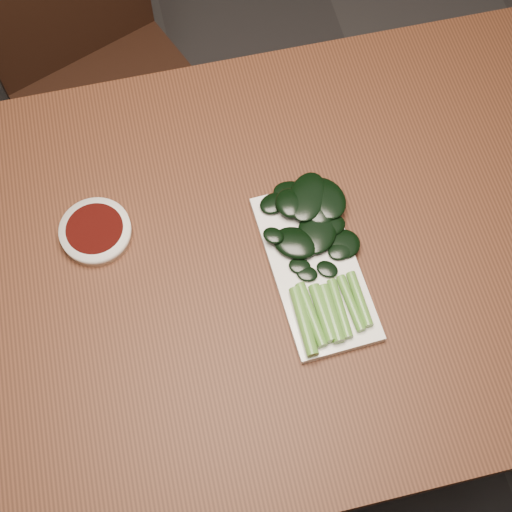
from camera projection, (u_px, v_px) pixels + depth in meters
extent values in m
plane|color=#323030|center=(247.00, 382.00, 1.81)|extent=(6.00, 6.00, 0.00)
cube|color=#492514|center=(242.00, 265.00, 1.15)|extent=(1.40, 0.80, 0.04)
cylinder|color=#492514|center=(476.00, 147.00, 1.69)|extent=(0.05, 0.05, 0.71)
cube|color=black|center=(119.00, 108.00, 1.65)|extent=(0.51, 0.51, 0.04)
cylinder|color=black|center=(111.00, 241.00, 1.75)|extent=(0.04, 0.04, 0.41)
cylinder|color=black|center=(223.00, 175.00, 1.83)|extent=(0.04, 0.04, 0.41)
cylinder|color=black|center=(47.00, 148.00, 1.87)|extent=(0.04, 0.04, 0.41)
cylinder|color=black|center=(156.00, 89.00, 1.95)|extent=(0.04, 0.04, 0.41)
cylinder|color=white|center=(96.00, 232.00, 1.14)|extent=(0.11, 0.11, 0.02)
cylinder|color=#330804|center=(95.00, 229.00, 1.13)|extent=(0.09, 0.09, 0.00)
cube|color=white|center=(315.00, 267.00, 1.12)|extent=(0.15, 0.29, 0.01)
cylinder|color=#538A2F|center=(304.00, 321.00, 1.06)|extent=(0.02, 0.11, 0.02)
cylinder|color=#538A2F|center=(311.00, 314.00, 1.07)|extent=(0.02, 0.10, 0.02)
cylinder|color=#538A2F|center=(323.00, 313.00, 1.07)|extent=(0.02, 0.09, 0.02)
cylinder|color=#538A2F|center=(331.00, 313.00, 1.07)|extent=(0.02, 0.09, 0.02)
cylinder|color=#538A2F|center=(340.00, 309.00, 1.07)|extent=(0.02, 0.09, 0.02)
cylinder|color=#538A2F|center=(351.00, 303.00, 1.08)|extent=(0.02, 0.09, 0.01)
cylinder|color=#538A2F|center=(360.00, 299.00, 1.08)|extent=(0.02, 0.09, 0.02)
ellipsoid|color=black|center=(325.00, 198.00, 1.14)|extent=(0.08, 0.09, 0.01)
ellipsoid|color=black|center=(322.00, 188.00, 1.17)|extent=(0.06, 0.05, 0.01)
ellipsoid|color=black|center=(304.00, 200.00, 1.15)|extent=(0.08, 0.08, 0.01)
ellipsoid|color=black|center=(297.00, 196.00, 1.16)|extent=(0.10, 0.09, 0.01)
ellipsoid|color=black|center=(308.00, 197.00, 1.14)|extent=(0.10, 0.11, 0.01)
ellipsoid|color=black|center=(273.00, 235.00, 1.11)|extent=(0.04, 0.04, 0.01)
ellipsoid|color=black|center=(326.00, 225.00, 1.13)|extent=(0.07, 0.05, 0.01)
ellipsoid|color=black|center=(319.00, 207.00, 1.14)|extent=(0.06, 0.07, 0.01)
ellipsoid|color=black|center=(273.00, 203.00, 1.15)|extent=(0.06, 0.05, 0.01)
ellipsoid|color=black|center=(295.00, 243.00, 1.12)|extent=(0.09, 0.09, 0.02)
ellipsoid|color=black|center=(344.00, 244.00, 1.12)|extent=(0.07, 0.07, 0.01)
ellipsoid|color=black|center=(290.00, 203.00, 1.14)|extent=(0.05, 0.06, 0.01)
ellipsoid|color=black|center=(317.00, 231.00, 1.13)|extent=(0.09, 0.10, 0.01)
ellipsoid|color=black|center=(300.00, 266.00, 1.11)|extent=(0.04, 0.04, 0.01)
ellipsoid|color=black|center=(341.00, 249.00, 1.12)|extent=(0.05, 0.05, 0.01)
ellipsoid|color=black|center=(327.00, 269.00, 1.10)|extent=(0.04, 0.04, 0.01)
ellipsoid|color=black|center=(307.00, 274.00, 1.10)|extent=(0.04, 0.04, 0.01)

